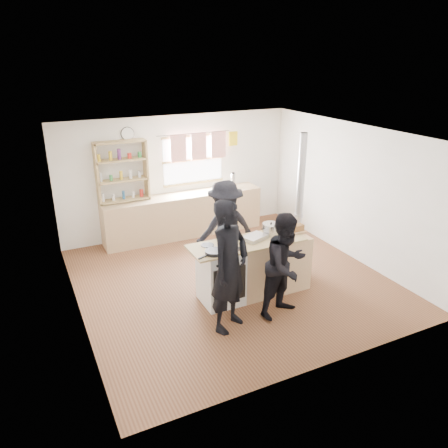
# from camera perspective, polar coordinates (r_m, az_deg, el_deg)

# --- Properties ---
(ground) EXTENTS (5.00, 5.00, 0.01)m
(ground) POSITION_cam_1_polar(r_m,az_deg,el_deg) (7.61, 0.88, -7.30)
(ground) COLOR brown
(ground) RESTS_ON ground
(back_counter) EXTENTS (3.40, 0.55, 0.90)m
(back_counter) POSITION_cam_1_polar(r_m,az_deg,el_deg) (9.28, -5.26, 1.17)
(back_counter) COLOR tan
(back_counter) RESTS_ON ground
(shelving_unit) EXTENTS (1.00, 0.28, 1.20)m
(shelving_unit) POSITION_cam_1_polar(r_m,az_deg,el_deg) (8.75, -13.19, 6.73)
(shelving_unit) COLOR tan
(shelving_unit) RESTS_ON back_counter
(thermos) EXTENTS (0.10, 0.10, 0.33)m
(thermos) POSITION_cam_1_polar(r_m,az_deg,el_deg) (9.53, 1.18, 5.69)
(thermos) COLOR silver
(thermos) RESTS_ON back_counter
(cooking_island) EXTENTS (1.97, 0.64, 0.93)m
(cooking_island) POSITION_cam_1_polar(r_m,az_deg,el_deg) (7.02, 3.99, -5.62)
(cooking_island) COLOR white
(cooking_island) RESTS_ON ground
(skillet_greens) EXTENTS (0.35, 0.35, 0.05)m
(skillet_greens) POSITION_cam_1_polar(r_m,az_deg,el_deg) (6.36, -1.29, -3.65)
(skillet_greens) COLOR black
(skillet_greens) RESTS_ON cooking_island
(roast_tray) EXTENTS (0.44, 0.36, 0.07)m
(roast_tray) POSITION_cam_1_polar(r_m,az_deg,el_deg) (6.84, 4.05, -1.74)
(roast_tray) COLOR silver
(roast_tray) RESTS_ON cooking_island
(stockpot_stove) EXTENTS (0.24, 0.24, 0.19)m
(stockpot_stove) POSITION_cam_1_polar(r_m,az_deg,el_deg) (6.78, 0.64, -1.44)
(stockpot_stove) COLOR #B1B1B3
(stockpot_stove) RESTS_ON cooking_island
(stockpot_counter) EXTENTS (0.28, 0.28, 0.21)m
(stockpot_counter) POSITION_cam_1_polar(r_m,az_deg,el_deg) (7.03, 6.15, -0.66)
(stockpot_counter) COLOR #BCBCBE
(stockpot_counter) RESTS_ON cooking_island
(bread_board) EXTENTS (0.29, 0.21, 0.12)m
(bread_board) POSITION_cam_1_polar(r_m,az_deg,el_deg) (7.20, 9.50, -0.64)
(bread_board) COLOR tan
(bread_board) RESTS_ON cooking_island
(flue_heater) EXTENTS (0.35, 0.35, 2.50)m
(flue_heater) POSITION_cam_1_polar(r_m,az_deg,el_deg) (7.56, 9.50, -2.29)
(flue_heater) COLOR black
(flue_heater) RESTS_ON ground
(person_near_left) EXTENTS (0.83, 0.74, 1.90)m
(person_near_left) POSITION_cam_1_polar(r_m,az_deg,el_deg) (5.95, 0.72, -5.61)
(person_near_left) COLOR black
(person_near_left) RESTS_ON ground
(person_near_right) EXTENTS (0.91, 0.79, 1.59)m
(person_near_right) POSITION_cam_1_polar(r_m,az_deg,el_deg) (6.39, 8.08, -5.36)
(person_near_right) COLOR black
(person_near_right) RESTS_ON ground
(person_far) EXTENTS (1.10, 0.64, 1.68)m
(person_far) POSITION_cam_1_polar(r_m,az_deg,el_deg) (7.51, 0.15, -0.52)
(person_far) COLOR black
(person_far) RESTS_ON ground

